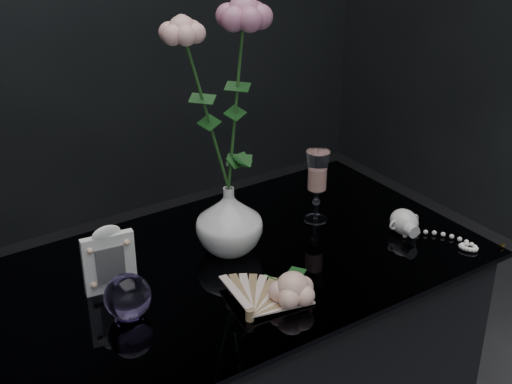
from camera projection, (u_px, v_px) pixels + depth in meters
vase at (229, 220)px, 1.47m from camera, size 0.15×0.15×0.15m
wine_glass at (317, 187)px, 1.59m from camera, size 0.06×0.06×0.17m
picture_frame at (109, 258)px, 1.34m from camera, size 0.11×0.09×0.14m
paperweight at (127, 296)px, 1.28m from camera, size 0.11×0.11×0.09m
paper_fan at (250, 314)px, 1.28m from camera, size 0.31×0.27×0.03m
loose_rose at (293, 289)px, 1.32m from camera, size 0.16×0.20×0.07m
pearl_jar at (404, 221)px, 1.56m from camera, size 0.21×0.22×0.06m
roses at (222, 90)px, 1.34m from camera, size 0.22×0.11×0.43m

